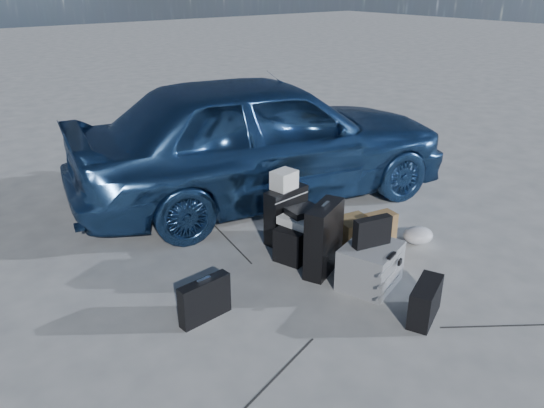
{
  "coord_description": "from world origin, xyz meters",
  "views": [
    {
      "loc": [
        -2.96,
        -2.7,
        2.59
      ],
      "look_at": [
        -0.23,
        0.85,
        0.66
      ],
      "focal_mm": 35.0,
      "sensor_mm": 36.0,
      "label": 1
    }
  ],
  "objects_px": {
    "pelican_case": "(370,265)",
    "briefcase": "(205,300)",
    "suitcase_left": "(324,239)",
    "suitcase_right": "(286,215)",
    "duffel_bag": "(304,236)",
    "cardboard_box": "(353,230)",
    "car": "(263,137)"
  },
  "relations": [
    {
      "from": "pelican_case",
      "to": "briefcase",
      "type": "bearing_deg",
      "value": 144.01
    },
    {
      "from": "suitcase_left",
      "to": "suitcase_right",
      "type": "height_order",
      "value": "suitcase_left"
    },
    {
      "from": "briefcase",
      "to": "duffel_bag",
      "type": "distance_m",
      "value": 1.44
    },
    {
      "from": "suitcase_right",
      "to": "cardboard_box",
      "type": "relative_size",
      "value": 1.66
    },
    {
      "from": "briefcase",
      "to": "duffel_bag",
      "type": "xyz_separation_m",
      "value": [
        1.39,
        0.39,
        -0.01
      ]
    },
    {
      "from": "briefcase",
      "to": "duffel_bag",
      "type": "relative_size",
      "value": 0.67
    },
    {
      "from": "suitcase_right",
      "to": "cardboard_box",
      "type": "bearing_deg",
      "value": -47.97
    },
    {
      "from": "suitcase_left",
      "to": "duffel_bag",
      "type": "xyz_separation_m",
      "value": [
        0.1,
        0.39,
        -0.16
      ]
    },
    {
      "from": "pelican_case",
      "to": "briefcase",
      "type": "relative_size",
      "value": 1.17
    },
    {
      "from": "car",
      "to": "briefcase",
      "type": "bearing_deg",
      "value": 145.19
    },
    {
      "from": "suitcase_left",
      "to": "suitcase_right",
      "type": "bearing_deg",
      "value": 55.63
    },
    {
      "from": "briefcase",
      "to": "suitcase_left",
      "type": "relative_size",
      "value": 0.68
    },
    {
      "from": "suitcase_left",
      "to": "cardboard_box",
      "type": "distance_m",
      "value": 0.73
    },
    {
      "from": "car",
      "to": "pelican_case",
      "type": "height_order",
      "value": "car"
    },
    {
      "from": "suitcase_right",
      "to": "briefcase",
      "type": "bearing_deg",
      "value": -160.5
    },
    {
      "from": "car",
      "to": "suitcase_left",
      "type": "bearing_deg",
      "value": 172.73
    },
    {
      "from": "suitcase_left",
      "to": "duffel_bag",
      "type": "distance_m",
      "value": 0.44
    },
    {
      "from": "briefcase",
      "to": "suitcase_left",
      "type": "height_order",
      "value": "suitcase_left"
    },
    {
      "from": "pelican_case",
      "to": "briefcase",
      "type": "distance_m",
      "value": 1.52
    },
    {
      "from": "suitcase_left",
      "to": "duffel_bag",
      "type": "height_order",
      "value": "suitcase_left"
    },
    {
      "from": "duffel_bag",
      "to": "briefcase",
      "type": "bearing_deg",
      "value": 177.23
    },
    {
      "from": "duffel_bag",
      "to": "cardboard_box",
      "type": "relative_size",
      "value": 1.96
    },
    {
      "from": "duffel_bag",
      "to": "cardboard_box",
      "type": "bearing_deg",
      "value": -33.06
    },
    {
      "from": "duffel_bag",
      "to": "cardboard_box",
      "type": "xyz_separation_m",
      "value": [
        0.56,
        -0.15,
        -0.04
      ]
    },
    {
      "from": "pelican_case",
      "to": "suitcase_right",
      "type": "relative_size",
      "value": 0.92
    },
    {
      "from": "car",
      "to": "pelican_case",
      "type": "relative_size",
      "value": 8.66
    },
    {
      "from": "suitcase_right",
      "to": "suitcase_left",
      "type": "bearing_deg",
      "value": -106.61
    },
    {
      "from": "pelican_case",
      "to": "suitcase_left",
      "type": "bearing_deg",
      "value": 91.26
    },
    {
      "from": "briefcase",
      "to": "cardboard_box",
      "type": "bearing_deg",
      "value": 1.71
    },
    {
      "from": "suitcase_right",
      "to": "duffel_bag",
      "type": "height_order",
      "value": "suitcase_right"
    },
    {
      "from": "car",
      "to": "suitcase_right",
      "type": "bearing_deg",
      "value": 166.93
    },
    {
      "from": "suitcase_right",
      "to": "duffel_bag",
      "type": "relative_size",
      "value": 0.85
    }
  ]
}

